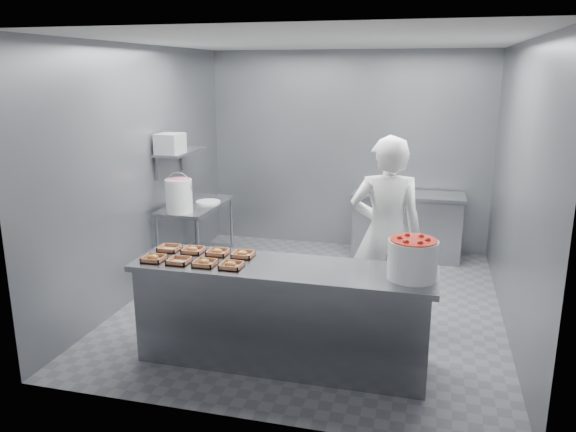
# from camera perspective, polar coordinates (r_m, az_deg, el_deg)

# --- Properties ---
(floor) EXTENTS (4.50, 4.50, 0.00)m
(floor) POSITION_cam_1_polar(r_m,az_deg,el_deg) (6.35, 2.65, -8.77)
(floor) COLOR #4C4C51
(floor) RESTS_ON ground
(ceiling) EXTENTS (4.50, 4.50, 0.00)m
(ceiling) POSITION_cam_1_polar(r_m,az_deg,el_deg) (5.84, 2.98, 17.35)
(ceiling) COLOR white
(ceiling) RESTS_ON wall_back
(wall_back) EXTENTS (4.00, 0.04, 2.80)m
(wall_back) POSITION_cam_1_polar(r_m,az_deg,el_deg) (8.13, 6.08, 6.59)
(wall_back) COLOR slate
(wall_back) RESTS_ON ground
(wall_left) EXTENTS (0.04, 4.50, 2.80)m
(wall_left) POSITION_cam_1_polar(r_m,az_deg,el_deg) (6.63, -14.41, 4.43)
(wall_left) COLOR slate
(wall_left) RESTS_ON ground
(wall_right) EXTENTS (0.04, 4.50, 2.80)m
(wall_right) POSITION_cam_1_polar(r_m,az_deg,el_deg) (5.88, 22.28, 2.54)
(wall_right) COLOR slate
(wall_right) RESTS_ON ground
(service_counter) EXTENTS (2.60, 0.70, 0.90)m
(service_counter) POSITION_cam_1_polar(r_m,az_deg,el_deg) (4.97, -0.57, -9.94)
(service_counter) COLOR slate
(service_counter) RESTS_ON ground
(prep_table) EXTENTS (0.60, 1.20, 0.90)m
(prep_table) POSITION_cam_1_polar(r_m,az_deg,el_deg) (7.18, -9.27, -1.16)
(prep_table) COLOR slate
(prep_table) RESTS_ON ground
(back_counter) EXTENTS (1.50, 0.60, 0.90)m
(back_counter) POSITION_cam_1_polar(r_m,az_deg,el_deg) (7.89, 11.98, -0.91)
(back_counter) COLOR slate
(back_counter) RESTS_ON ground
(wall_shelf) EXTENTS (0.35, 0.90, 0.03)m
(wall_shelf) POSITION_cam_1_polar(r_m,az_deg,el_deg) (7.06, -10.86, 6.44)
(wall_shelf) COLOR slate
(wall_shelf) RESTS_ON wall_left
(tray_0) EXTENTS (0.19, 0.18, 0.06)m
(tray_0) POSITION_cam_1_polar(r_m,az_deg,el_deg) (5.06, -13.49, -4.18)
(tray_0) COLOR tan
(tray_0) RESTS_ON service_counter
(tray_1) EXTENTS (0.19, 0.18, 0.04)m
(tray_1) POSITION_cam_1_polar(r_m,az_deg,el_deg) (4.95, -11.00, -4.48)
(tray_1) COLOR tan
(tray_1) RESTS_ON service_counter
(tray_2) EXTENTS (0.19, 0.18, 0.06)m
(tray_2) POSITION_cam_1_polar(r_m,az_deg,el_deg) (4.86, -8.46, -4.71)
(tray_2) COLOR tan
(tray_2) RESTS_ON service_counter
(tray_3) EXTENTS (0.19, 0.18, 0.06)m
(tray_3) POSITION_cam_1_polar(r_m,az_deg,el_deg) (4.77, -5.80, -4.98)
(tray_3) COLOR tan
(tray_3) RESTS_ON service_counter
(tray_4) EXTENTS (0.19, 0.18, 0.04)m
(tray_4) POSITION_cam_1_polar(r_m,az_deg,el_deg) (5.31, -11.95, -3.22)
(tray_4) COLOR tan
(tray_4) RESTS_ON service_counter
(tray_5) EXTENTS (0.19, 0.18, 0.06)m
(tray_5) POSITION_cam_1_polar(r_m,az_deg,el_deg) (5.21, -9.61, -3.41)
(tray_5) COLOR tan
(tray_5) RESTS_ON service_counter
(tray_6) EXTENTS (0.19, 0.18, 0.06)m
(tray_6) POSITION_cam_1_polar(r_m,az_deg,el_deg) (5.12, -7.15, -3.64)
(tray_6) COLOR tan
(tray_6) RESTS_ON service_counter
(tray_7) EXTENTS (0.19, 0.18, 0.06)m
(tray_7) POSITION_cam_1_polar(r_m,az_deg,el_deg) (5.04, -4.61, -3.87)
(tray_7) COLOR tan
(tray_7) RESTS_ON service_counter
(worker) EXTENTS (0.77, 0.57, 1.93)m
(worker) POSITION_cam_1_polar(r_m,az_deg,el_deg) (5.60, 9.90, -1.73)
(worker) COLOR white
(worker) RESTS_ON ground
(strawberry_tub) EXTENTS (0.40, 0.40, 0.33)m
(strawberry_tub) POSITION_cam_1_polar(r_m,az_deg,el_deg) (4.57, 12.54, -4.16)
(strawberry_tub) COLOR silver
(strawberry_tub) RESTS_ON service_counter
(glaze_bucket) EXTENTS (0.33, 0.31, 0.48)m
(glaze_bucket) POSITION_cam_1_polar(r_m,az_deg,el_deg) (6.67, -11.02, 2.11)
(glaze_bucket) COLOR silver
(glaze_bucket) RESTS_ON prep_table
(bucket_lid) EXTENTS (0.34, 0.34, 0.02)m
(bucket_lid) POSITION_cam_1_polar(r_m,az_deg,el_deg) (7.13, -8.13, 1.42)
(bucket_lid) COLOR silver
(bucket_lid) RESTS_ON prep_table
(rag) EXTENTS (0.15, 0.13, 0.02)m
(rag) POSITION_cam_1_polar(r_m,az_deg,el_deg) (7.23, -8.29, 1.58)
(rag) COLOR #CCB28C
(rag) RESTS_ON prep_table
(appliance) EXTENTS (0.29, 0.32, 0.23)m
(appliance) POSITION_cam_1_polar(r_m,az_deg,el_deg) (6.80, -11.88, 7.22)
(appliance) COLOR gray
(appliance) RESTS_ON wall_shelf
(paper_stack) EXTENTS (0.32, 0.25, 0.05)m
(paper_stack) POSITION_cam_1_polar(r_m,az_deg,el_deg) (7.81, 8.92, 2.63)
(paper_stack) COLOR silver
(paper_stack) RESTS_ON back_counter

